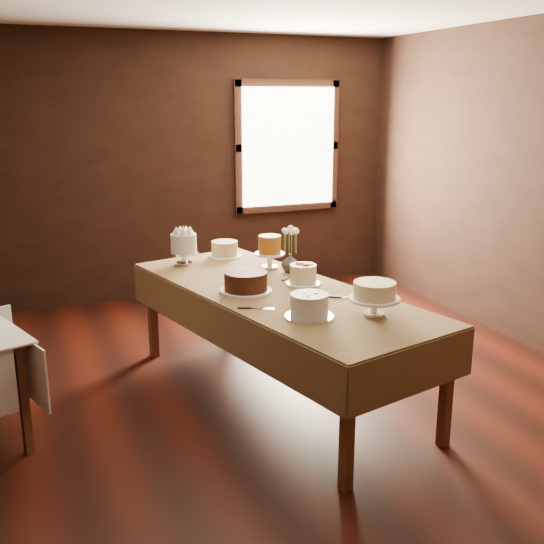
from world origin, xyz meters
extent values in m
cube|color=black|center=(0.00, 0.00, 0.00)|extent=(5.00, 6.00, 0.01)
cube|color=black|center=(0.00, 3.00, 1.40)|extent=(5.00, 0.02, 2.80)
cube|color=#FFEABF|center=(1.30, 2.94, 1.60)|extent=(1.10, 0.05, 1.30)
cube|color=#4F2B19|center=(-0.06, -1.06, 0.37)|extent=(0.08, 0.08, 0.74)
cube|color=#4F2B19|center=(-0.64, 1.29, 0.37)|extent=(0.08, 0.08, 0.74)
cube|color=#4F2B19|center=(0.74, -0.86, 0.37)|extent=(0.08, 0.08, 0.74)
cube|color=#4F2B19|center=(0.16, 1.49, 0.37)|extent=(0.08, 0.08, 0.74)
cube|color=#4F2B19|center=(0.05, 0.21, 0.78)|extent=(1.54, 2.70, 0.04)
cube|color=olive|center=(0.05, 0.21, 0.80)|extent=(1.61, 2.78, 0.01)
cube|color=#4F2B19|center=(-1.70, 0.02, 0.35)|extent=(0.06, 0.06, 0.69)
cylinder|color=silver|center=(-0.38, 1.19, 0.87)|extent=(0.25, 0.25, 0.12)
cylinder|color=silver|center=(-0.38, 1.19, 1.00)|extent=(0.27, 0.27, 0.15)
cylinder|color=white|center=(0.01, 1.32, 0.81)|extent=(0.29, 0.29, 0.01)
cylinder|color=#D0BD8B|center=(0.01, 1.32, 0.88)|extent=(0.31, 0.31, 0.12)
cylinder|color=white|center=(0.23, 0.82, 0.88)|extent=(0.24, 0.24, 0.14)
cylinder|color=#9F5916|center=(0.23, 0.82, 1.01)|extent=(0.25, 0.25, 0.14)
cylinder|color=white|center=(-0.17, 0.27, 0.81)|extent=(0.37, 0.37, 0.01)
cylinder|color=#33140A|center=(-0.17, 0.27, 0.88)|extent=(0.43, 0.43, 0.13)
cylinder|color=white|center=(0.28, 0.28, 0.81)|extent=(0.25, 0.25, 0.01)
cylinder|color=beige|center=(0.28, 0.28, 0.89)|extent=(0.27, 0.27, 0.14)
cylinder|color=silver|center=(0.00, -0.42, 0.81)|extent=(0.30, 0.30, 0.01)
cylinder|color=silver|center=(0.00, -0.42, 0.89)|extent=(0.34, 0.34, 0.14)
cylinder|color=white|center=(0.40, -0.53, 0.87)|extent=(0.33, 0.33, 0.13)
cylinder|color=beige|center=(0.40, -0.53, 0.99)|extent=(0.34, 0.34, 0.10)
cube|color=silver|center=(0.15, -0.05, 0.81)|extent=(0.19, 0.19, 0.01)
cube|color=silver|center=(0.45, -0.15, 0.81)|extent=(0.23, 0.13, 0.01)
cube|color=silver|center=(-0.08, 0.55, 0.81)|extent=(0.18, 0.20, 0.01)
cube|color=silver|center=(0.30, 0.53, 0.81)|extent=(0.20, 0.18, 0.01)
cube|color=silver|center=(-0.21, -0.15, 0.81)|extent=(0.23, 0.12, 0.01)
imported|color=#2D2823|center=(0.33, 0.65, 0.88)|extent=(0.20, 0.20, 0.15)
camera|label=1|loc=(-1.66, -3.93, 2.14)|focal=43.24mm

